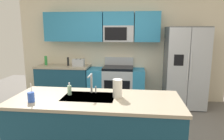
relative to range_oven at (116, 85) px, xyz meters
name	(u,v)px	position (x,y,z in m)	size (l,w,h in m)	color
ground_plane	(110,139)	(0.06, -1.80, -0.44)	(9.00, 9.00, 0.00)	#66605B
kitchen_wall_unit	(114,42)	(-0.08, 0.28, 1.03)	(5.20, 0.43, 2.60)	beige
back_counter	(64,83)	(-1.35, 0.00, 0.01)	(1.32, 0.63, 0.90)	navy
range_oven	(116,85)	(0.00, 0.00, 0.00)	(1.36, 0.61, 1.10)	#B7BABF
refrigerator	(185,68)	(1.59, -0.07, 0.48)	(0.90, 0.76, 1.85)	#4C4F54
island_counter	(96,130)	(-0.05, -2.38, 0.01)	(2.21, 0.91, 0.90)	navy
toaster	(79,63)	(-0.93, -0.05, 0.55)	(0.28, 0.16, 0.18)	#B7BABF
pepper_mill	(68,62)	(-1.21, 0.00, 0.56)	(0.05, 0.05, 0.21)	black
bottle_green	(46,60)	(-1.82, 0.06, 0.57)	(0.07, 0.07, 0.23)	green
sink_faucet	(91,82)	(-0.15, -2.18, 0.62)	(0.09, 0.21, 0.28)	#B7BABF
drink_cup_blue	(31,97)	(-0.81, -2.61, 0.52)	(0.08, 0.08, 0.24)	blue
soap_dispenser	(69,90)	(-0.43, -2.28, 0.53)	(0.06, 0.06, 0.17)	#A5D8B2
paper_towel_roll	(117,88)	(0.23, -2.30, 0.58)	(0.12, 0.12, 0.24)	white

